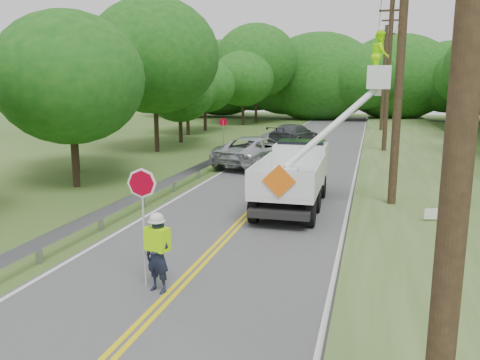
# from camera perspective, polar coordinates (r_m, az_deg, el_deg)

# --- Properties ---
(ground) EXTENTS (140.00, 140.00, 0.00)m
(ground) POSITION_cam_1_polar(r_m,az_deg,el_deg) (11.04, -8.53, -13.67)
(ground) COLOR #30521C
(ground) RESTS_ON ground
(road) EXTENTS (7.20, 96.00, 0.03)m
(road) POSITION_cam_1_polar(r_m,az_deg,el_deg) (23.94, 5.08, 0.14)
(road) COLOR #4F4F51
(road) RESTS_ON ground
(guardrail) EXTENTS (0.18, 48.00, 0.77)m
(guardrail) POSITION_cam_1_polar(r_m,az_deg,el_deg) (25.70, -3.38, 2.17)
(guardrail) COLOR #95979D
(guardrail) RESTS_ON ground
(utility_poles) EXTENTS (1.60, 43.30, 10.00)m
(utility_poles) POSITION_cam_1_polar(r_m,az_deg,el_deg) (26.15, 17.63, 12.20)
(utility_poles) COLOR black
(utility_poles) RESTS_ON ground
(tall_grass_verge) EXTENTS (7.00, 96.00, 0.30)m
(tall_grass_verge) POSITION_cam_1_polar(r_m,az_deg,el_deg) (23.73, 22.20, -0.42)
(tall_grass_verge) COLOR #426125
(tall_grass_verge) RESTS_ON ground
(treeline_left) EXTENTS (10.68, 53.77, 11.76)m
(treeline_left) POSITION_cam_1_polar(r_m,az_deg,el_deg) (42.87, -4.46, 12.90)
(treeline_left) COLOR #332319
(treeline_left) RESTS_ON ground
(treeline_horizon) EXTENTS (58.31, 15.50, 12.46)m
(treeline_horizon) POSITION_cam_1_polar(r_m,az_deg,el_deg) (65.37, 12.73, 11.83)
(treeline_horizon) COLOR #144E15
(treeline_horizon) RESTS_ON ground
(flagger) EXTENTS (1.12, 0.58, 2.80)m
(flagger) POSITION_cam_1_polar(r_m,az_deg,el_deg) (10.98, -9.82, -8.13)
(flagger) COLOR #191E33
(flagger) RESTS_ON road
(bucket_truck) EXTENTS (4.48, 6.59, 6.46)m
(bucket_truck) POSITION_cam_1_polar(r_m,az_deg,el_deg) (19.02, 7.44, 1.71)
(bucket_truck) COLOR black
(bucket_truck) RESTS_ON road
(suv_silver) EXTENTS (4.45, 6.74, 1.72)m
(suv_silver) POSITION_cam_1_polar(r_m,az_deg,el_deg) (27.46, 2.07, 3.46)
(suv_silver) COLOR #B3B6BB
(suv_silver) RESTS_ON road
(suv_darkgrey) EXTENTS (3.56, 6.10, 1.66)m
(suv_darkgrey) POSITION_cam_1_polar(r_m,az_deg,el_deg) (36.70, 6.40, 5.34)
(suv_darkgrey) COLOR #3B3F43
(suv_darkgrey) RESTS_ON road
(stop_sign_permanent) EXTENTS (0.44, 0.34, 2.51)m
(stop_sign_permanent) POSITION_cam_1_polar(r_m,az_deg,el_deg) (31.13, -2.00, 5.85)
(stop_sign_permanent) COLOR #95979D
(stop_sign_permanent) RESTS_ON ground
(yard_sign) EXTENTS (0.49, 0.19, 0.73)m
(yard_sign) POSITION_cam_1_polar(r_m,az_deg,el_deg) (16.63, 21.86, -3.84)
(yard_sign) COLOR white
(yard_sign) RESTS_ON ground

